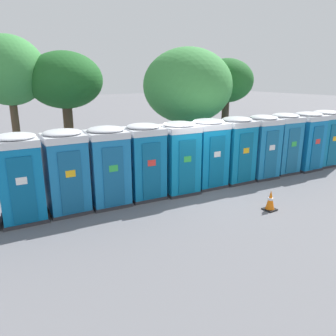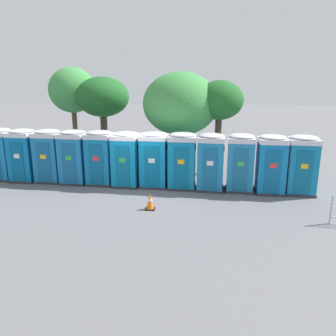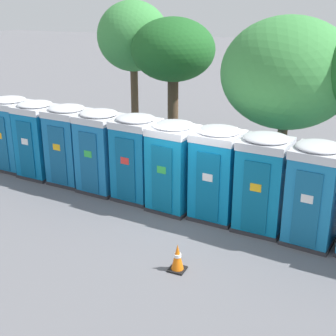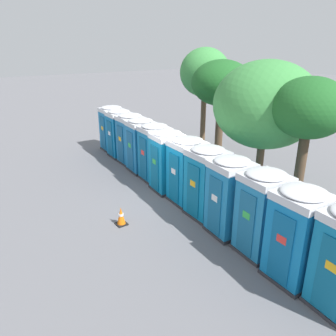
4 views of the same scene
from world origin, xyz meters
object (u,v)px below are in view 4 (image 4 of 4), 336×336
Objects in this scene: portapotty_0 at (112,128)px; portapotty_9 at (262,212)px; portapotty_2 at (131,139)px; portapotty_3 at (141,145)px; street_tree_0 at (222,84)px; portapotty_1 at (120,133)px; traffic_cone at (121,216)px; portapotty_10 at (297,235)px; portapotty_5 at (167,161)px; street_tree_2 at (309,110)px; street_tree_1 at (205,73)px; street_tree_3 at (266,105)px; portapotty_4 at (155,152)px; portapotty_6 at (187,170)px; portapotty_7 at (207,182)px; portapotty_8 at (230,196)px.

portapotty_0 is 1.00× the size of portapotty_9.
portapotty_3 is at bearing -7.22° from portapotty_2.
street_tree_0 reaches higher than portapotty_9.
portapotty_0 is 1.00× the size of portapotty_3.
portapotty_1 is 3.97× the size of traffic_cone.
portapotty_10 is at bearing -6.02° from portapotty_2.
portapotty_10 is at bearing -5.38° from portapotty_5.
portapotty_0 is 11.17m from street_tree_2.
street_tree_1 is 1.07× the size of street_tree_3.
portapotty_9 is 11.58m from street_tree_1.
portapotty_9 is at bearing -5.50° from portapotty_4.
portapotty_10 is 12.75m from street_tree_1.
street_tree_2 is (6.93, 2.12, 2.47)m from portapotty_3.
portapotty_9 is 0.49× the size of street_tree_3.
portapotty_6 is 1.00× the size of portapotty_7.
street_tree_0 is 1.05× the size of street_tree_2.
portapotty_8 is 1.00× the size of portapotty_10.
street_tree_3 is at bearing 26.56° from portapotty_3.
portapotty_10 is at bearing -9.89° from portapotty_9.
portapotty_10 is 3.97× the size of traffic_cone.
portapotty_8 is (6.39, -0.66, 0.00)m from portapotty_3.
portapotty_4 is at bearing -3.55° from portapotty_3.
street_tree_3 is at bearing 80.23° from traffic_cone.
street_tree_2 is (5.64, 2.20, 2.47)m from portapotty_4.
street_tree_0 is at bearing -16.99° from street_tree_1.
street_tree_0 is at bearing 86.71° from portapotty_3.
portapotty_2 is 8.79m from street_tree_2.
portapotty_9 is at bearing 170.11° from portapotty_10.
portapotty_10 is at bearing 24.94° from traffic_cone.
portapotty_4 is at bearing -4.52° from portapotty_1.
street_tree_0 is (-3.57, 5.10, 2.53)m from portapotty_6.
portapotty_1 is 9.98m from street_tree_2.
traffic_cone is (-2.95, -5.35, -3.44)m from street_tree_2.
portapotty_6 is at bearing -4.92° from portapotty_1.
portapotty_5 is 3.86m from portapotty_8.
portapotty_0 is at bearing -112.85° from street_tree_1.
street_tree_2 is at bearing 61.11° from traffic_cone.
portapotty_4 is at bearing 173.55° from portapotty_8.
street_tree_2 reaches higher than portapotty_5.
traffic_cone is at bearing -65.21° from street_tree_0.
portapotty_9 and portapotty_10 have the same top height.
portapotty_7 is at bearing -5.33° from portapotty_3.
portapotty_6 is 0.45× the size of street_tree_1.
portapotty_7 is at bearing -5.71° from portapotty_2.
portapotty_7 is (2.57, -0.16, -0.00)m from portapotty_5.
portapotty_1 and portapotty_7 have the same top height.
street_tree_1 is 9.27m from street_tree_2.
portapotty_8 is (2.55, -0.33, 0.00)m from portapotty_6.
portapotty_7 is 3.86m from portapotty_10.
portapotty_9 is 3.97× the size of traffic_cone.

